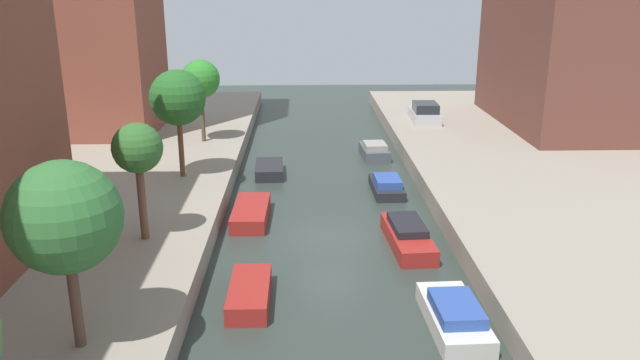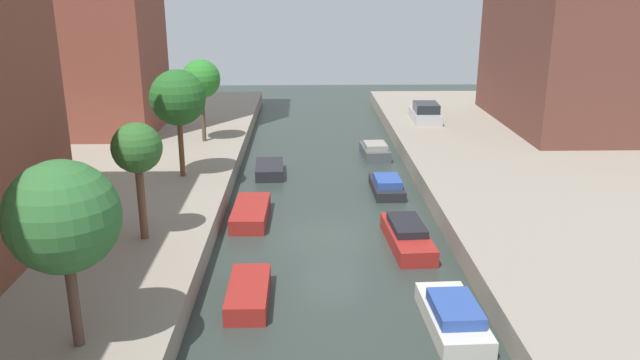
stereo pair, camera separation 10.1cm
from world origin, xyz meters
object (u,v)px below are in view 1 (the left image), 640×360
object	(u,v)px
moored_boat_left_4	(269,170)
street_tree_2	(137,150)
parked_car	(425,113)
moored_boat_right_2	(454,316)
moored_boat_left_2	(249,294)
street_tree_3	(178,98)
low_block_right	(579,53)
street_tree_1	(64,218)
moored_boat_right_5	(375,151)
street_tree_4	(201,80)
moored_boat_left_3	(251,213)
moored_boat_right_4	(387,186)
moored_boat_right_3	(408,236)

from	to	relation	value
moored_boat_left_4	street_tree_2	bearing A→B (deg)	-110.44
parked_car	moored_boat_left_4	world-z (taller)	parked_car
moored_boat_left_4	moored_boat_right_2	distance (m)	18.34
moored_boat_left_2	street_tree_3	bearing A→B (deg)	110.29
low_block_right	street_tree_3	bearing A→B (deg)	-154.88
street_tree_1	moored_boat_right_5	distance (m)	25.74
street_tree_1	street_tree_4	distance (m)	23.47
parked_car	moored_boat_left_3	xyz separation A→B (m)	(-11.34, -16.96, -1.22)
parked_car	moored_boat_right_5	distance (m)	7.60
low_block_right	moored_boat_right_2	bearing A→B (deg)	-119.21
street_tree_3	moored_boat_left_3	bearing A→B (deg)	-45.45
street_tree_1	moored_boat_right_4	size ratio (longest dim) A/B	1.49
low_block_right	street_tree_4	world-z (taller)	low_block_right
street_tree_2	moored_boat_right_5	distance (m)	19.18
moored_boat_right_4	moored_boat_right_5	size ratio (longest dim) A/B	1.11
moored_boat_left_4	moored_boat_right_5	xyz separation A→B (m)	(6.51, 3.63, 0.10)
low_block_right	moored_boat_right_3	world-z (taller)	low_block_right
street_tree_4	moored_boat_left_2	bearing A→B (deg)	-77.24
parked_car	moored_boat_left_4	distance (m)	14.64
parked_car	moored_boat_left_3	bearing A→B (deg)	-123.77
moored_boat_right_3	moored_boat_right_4	size ratio (longest dim) A/B	1.29
moored_boat_left_3	moored_boat_right_2	size ratio (longest dim) A/B	0.99
low_block_right	moored_boat_right_2	world-z (taller)	low_block_right
moored_boat_right_4	moored_boat_right_5	xyz separation A→B (m)	(0.12, 6.95, 0.05)
street_tree_3	street_tree_4	bearing A→B (deg)	90.00
parked_car	moored_boat_right_2	size ratio (longest dim) A/B	1.02
moored_boat_right_5	moored_boat_left_3	bearing A→B (deg)	-123.06
street_tree_2	moored_boat_right_3	bearing A→B (deg)	6.88
low_block_right	moored_boat_right_2	distance (m)	29.93
street_tree_1	moored_boat_left_3	size ratio (longest dim) A/B	1.32
street_tree_4	moored_boat_left_3	xyz separation A→B (m)	(3.82, -11.36, -4.57)
street_tree_3	moored_boat_left_2	size ratio (longest dim) A/B	1.61
moored_boat_left_3	moored_boat_right_2	bearing A→B (deg)	-53.38
street_tree_3	moored_boat_right_4	xyz separation A→B (m)	(10.73, -0.02, -4.73)
moored_boat_left_2	moored_boat_right_2	xyz separation A→B (m)	(6.76, -1.89, 0.09)
parked_car	moored_boat_left_3	size ratio (longest dim) A/B	1.03
street_tree_1	moored_boat_left_4	xyz separation A→B (m)	(4.33, 19.29, -4.50)
moored_boat_right_4	moored_boat_right_3	bearing A→B (deg)	-90.19
low_block_right	moored_boat_right_5	world-z (taller)	low_block_right
parked_car	moored_boat_right_2	xyz separation A→B (m)	(-4.02, -26.81, -1.14)
low_block_right	moored_boat_left_3	xyz separation A→B (m)	(-21.68, -15.83, -5.59)
moored_boat_right_2	moored_boat_right_5	size ratio (longest dim) A/B	1.27
parked_car	moored_boat_left_4	xyz separation A→B (m)	(-10.82, -9.78, -1.24)
moored_boat_right_2	moored_boat_right_4	bearing A→B (deg)	91.70
low_block_right	moored_boat_left_2	size ratio (longest dim) A/B	4.33
street_tree_2	moored_boat_right_2	size ratio (longest dim) A/B	1.14
moored_boat_right_4	street_tree_3	bearing A→B (deg)	179.88
parked_car	moored_boat_right_2	bearing A→B (deg)	-98.53
parked_car	street_tree_1	bearing A→B (deg)	-117.53
street_tree_1	moored_boat_left_4	distance (m)	20.28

